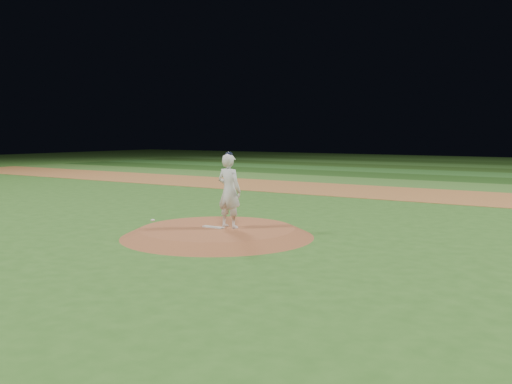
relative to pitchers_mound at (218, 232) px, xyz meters
name	(u,v)px	position (x,y,z in m)	size (l,w,h in m)	color
ground	(218,236)	(0.00, 0.00, -0.12)	(120.00, 120.00, 0.00)	#2E5F1E
infield_dirt_band	(390,193)	(0.00, 14.00, -0.12)	(70.00, 6.00, 0.02)	#9F6231
outfield_stripe_0	(424,184)	(0.00, 19.50, -0.12)	(70.00, 5.00, 0.02)	#3B6C27
outfield_stripe_1	(448,178)	(0.00, 24.50, -0.12)	(70.00, 5.00, 0.02)	#1E4516
outfield_stripe_2	(467,174)	(0.00, 29.50, -0.12)	(70.00, 5.00, 0.02)	#2C6424
outfield_stripe_3	(482,170)	(0.00, 34.50, -0.12)	(70.00, 5.00, 0.02)	#234616
outfield_stripe_4	(495,167)	(0.00, 39.50, -0.12)	(70.00, 5.00, 0.02)	#326424
outfield_stripe_5	(505,164)	(0.00, 44.50, -0.12)	(70.00, 5.00, 0.02)	#244B18
pitchers_mound	(218,232)	(0.00, 0.00, 0.00)	(5.50, 5.50, 0.25)	brown
pitching_rubber	(213,227)	(-0.10, -0.07, 0.14)	(0.67, 0.17, 0.03)	silver
rosin_bag	(153,220)	(-2.37, -0.15, 0.16)	(0.13, 0.13, 0.07)	silver
pitcher_on_mound	(229,191)	(0.28, 0.18, 1.19)	(0.79, 0.54, 2.17)	silver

